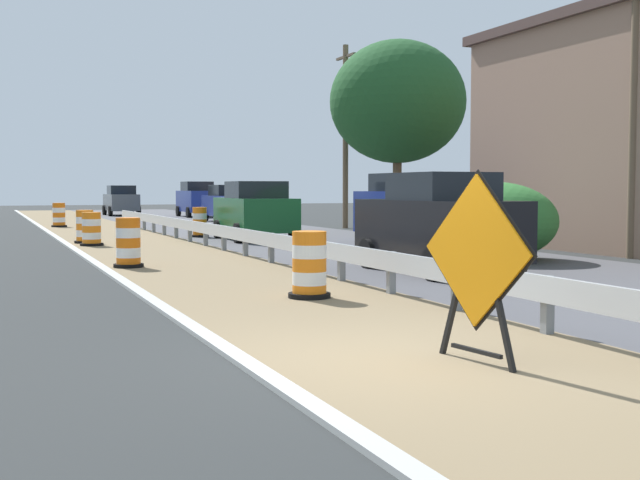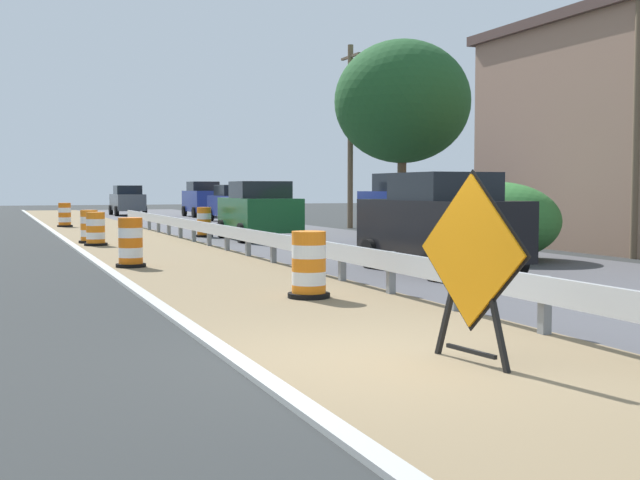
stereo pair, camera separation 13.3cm
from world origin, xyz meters
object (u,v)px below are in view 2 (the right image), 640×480
(traffic_barrel_far, at_px, (89,228))
(car_trailing_far_lane, at_px, (127,200))
(traffic_barrel_nearest, at_px, (309,268))
(car_lead_near_lane, at_px, (440,223))
(warning_sign_diamond, at_px, (471,259))
(car_lead_far_lane, at_px, (259,211))
(traffic_barrel_farther, at_px, (204,224))
(traffic_barrel_close, at_px, (131,245))
(car_distant_a, at_px, (203,199))
(car_trailing_near_lane, at_px, (236,203))
(car_mid_far_lane, at_px, (411,209))
(utility_pole_near, at_px, (639,77))
(traffic_barrel_farthest, at_px, (65,216))
(utility_pole_mid, at_px, (350,134))
(traffic_barrel_mid, at_px, (96,231))

(traffic_barrel_far, height_order, car_trailing_far_lane, car_trailing_far_lane)
(traffic_barrel_nearest, relative_size, car_lead_near_lane, 0.26)
(warning_sign_diamond, relative_size, car_lead_far_lane, 0.45)
(traffic_barrel_farther, bearing_deg, traffic_barrel_close, -112.21)
(car_distant_a, bearing_deg, car_trailing_near_lane, -1.45)
(traffic_barrel_close, relative_size, car_mid_far_lane, 0.27)
(warning_sign_diamond, height_order, car_mid_far_lane, car_mid_far_lane)
(traffic_barrel_farther, bearing_deg, car_trailing_near_lane, 68.98)
(traffic_barrel_far, bearing_deg, traffic_barrel_farther, 23.10)
(car_lead_near_lane, bearing_deg, car_trailing_far_lane, -0.09)
(utility_pole_near, bearing_deg, traffic_barrel_farthest, 117.27)
(car_trailing_near_lane, relative_size, car_trailing_far_lane, 1.03)
(traffic_barrel_close, bearing_deg, car_trailing_near_lane, 68.44)
(traffic_barrel_far, height_order, car_lead_far_lane, car_lead_far_lane)
(car_lead_far_lane, bearing_deg, warning_sign_diamond, 170.57)
(warning_sign_diamond, bearing_deg, traffic_barrel_far, -94.10)
(traffic_barrel_farthest, xyz_separation_m, utility_pole_mid, (11.45, -5.96, 3.62))
(traffic_barrel_nearest, distance_m, traffic_barrel_mid, 13.56)
(car_trailing_far_lane, bearing_deg, traffic_barrel_farther, 177.67)
(warning_sign_diamond, xyz_separation_m, traffic_barrel_close, (-1.56, 11.30, -0.55))
(traffic_barrel_farthest, distance_m, utility_pole_near, 25.81)
(car_trailing_near_lane, relative_size, utility_pole_near, 0.49)
(traffic_barrel_far, relative_size, car_trailing_near_lane, 0.25)
(traffic_barrel_close, height_order, car_distant_a, car_distant_a)
(traffic_barrel_far, height_order, traffic_barrel_farther, traffic_barrel_farther)
(traffic_barrel_farther, xyz_separation_m, utility_pole_mid, (7.47, 3.90, 3.63))
(warning_sign_diamond, height_order, car_distant_a, car_distant_a)
(traffic_barrel_mid, height_order, traffic_barrel_farther, traffic_barrel_farther)
(car_trailing_near_lane, distance_m, car_distant_a, 8.06)
(car_lead_far_lane, bearing_deg, traffic_barrel_farthest, 25.80)
(traffic_barrel_farther, xyz_separation_m, car_distant_a, (5.02, 20.42, 0.59))
(traffic_barrel_close, distance_m, car_distant_a, 32.10)
(car_lead_near_lane, xyz_separation_m, utility_pole_near, (6.18, 1.10, 3.43))
(traffic_barrel_far, bearing_deg, utility_pole_near, -42.90)
(traffic_barrel_close, height_order, traffic_barrel_farther, traffic_barrel_close)
(traffic_barrel_close, height_order, utility_pole_mid, utility_pole_mid)
(traffic_barrel_nearest, bearing_deg, traffic_barrel_far, 96.94)
(warning_sign_diamond, height_order, car_lead_near_lane, car_lead_near_lane)
(traffic_barrel_farther, height_order, traffic_barrel_farthest, traffic_barrel_farthest)
(traffic_barrel_mid, xyz_separation_m, utility_pole_mid, (11.59, 6.94, 3.66))
(traffic_barrel_mid, bearing_deg, warning_sign_diamond, -85.47)
(traffic_barrel_nearest, bearing_deg, traffic_barrel_close, 106.49)
(car_distant_a, bearing_deg, utility_pole_near, 5.11)
(car_lead_far_lane, height_order, car_distant_a, car_distant_a)
(utility_pole_near, bearing_deg, car_trailing_far_lane, 99.98)
(utility_pole_near, bearing_deg, car_mid_far_lane, 111.47)
(traffic_barrel_far, height_order, utility_pole_mid, utility_pole_mid)
(traffic_barrel_close, xyz_separation_m, traffic_barrel_farther, (4.21, 10.32, -0.01))
(traffic_barrel_close, bearing_deg, car_distant_a, 73.28)
(utility_pole_mid, bearing_deg, traffic_barrel_farthest, 152.52)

